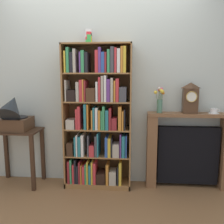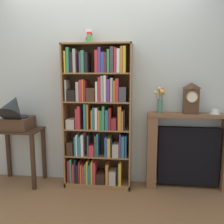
# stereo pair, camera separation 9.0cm
# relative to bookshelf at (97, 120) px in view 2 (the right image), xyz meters

# --- Properties ---
(ground_plane) EXTENTS (7.51, 6.40, 0.02)m
(ground_plane) POSITION_rel_bookshelf_xyz_m (0.00, -0.07, -0.87)
(ground_plane) COLOR brown
(wall_back) EXTENTS (4.51, 0.08, 2.60)m
(wall_back) POSITION_rel_bookshelf_xyz_m (0.06, 0.20, 0.44)
(wall_back) COLOR beige
(wall_back) RESTS_ON ground
(bookshelf) EXTENTS (0.84, 0.29, 1.79)m
(bookshelf) POSITION_rel_bookshelf_xyz_m (0.00, 0.00, 0.00)
(bookshelf) COLOR olive
(bookshelf) RESTS_ON ground
(cup_stack) EXTENTS (0.08, 0.08, 0.17)m
(cup_stack) POSITION_rel_bookshelf_xyz_m (-0.10, 0.05, 1.02)
(cup_stack) COLOR yellow
(cup_stack) RESTS_ON bookshelf
(side_table_left) EXTENTS (0.58, 0.40, 0.73)m
(side_table_left) POSITION_rel_bookshelf_xyz_m (-1.03, -0.04, -0.33)
(side_table_left) COLOR #382316
(side_table_left) RESTS_ON ground
(gramophone) EXTENTS (0.34, 0.46, 0.51)m
(gramophone) POSITION_rel_bookshelf_xyz_m (-1.03, -0.09, 0.08)
(gramophone) COLOR #472D1C
(gramophone) RESTS_ON side_table_left
(fireplace_mantel) EXTENTS (1.03, 0.20, 0.96)m
(fireplace_mantel) POSITION_rel_bookshelf_xyz_m (1.14, 0.07, -0.39)
(fireplace_mantel) COLOR brown
(fireplace_mantel) RESTS_ON ground
(mantel_clock) EXTENTS (0.17, 0.13, 0.37)m
(mantel_clock) POSITION_rel_bookshelf_xyz_m (1.13, 0.05, 0.29)
(mantel_clock) COLOR #472D1C
(mantel_clock) RESTS_ON fireplace_mantel
(flower_vase) EXTENTS (0.13, 0.16, 0.32)m
(flower_vase) POSITION_rel_bookshelf_xyz_m (0.77, 0.05, 0.25)
(flower_vase) COLOR #4C7A60
(flower_vase) RESTS_ON fireplace_mantel
(teacup_with_saucer) EXTENTS (0.14, 0.13, 0.06)m
(teacup_with_saucer) POSITION_rel_bookshelf_xyz_m (1.42, 0.06, 0.13)
(teacup_with_saucer) COLOR white
(teacup_with_saucer) RESTS_ON fireplace_mantel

